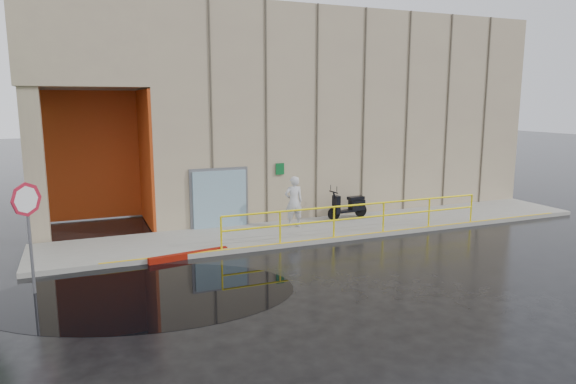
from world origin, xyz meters
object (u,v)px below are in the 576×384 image
red_curb (189,255)px  person (294,202)px  stop_sign (28,214)px  scooter (348,199)px

red_curb → person: bearing=23.6°
person → stop_sign: stop_sign is taller
person → scooter: bearing=-166.7°
scooter → stop_sign: 11.18m
person → red_curb: size_ratio=0.76×
person → scooter: person is taller
scooter → stop_sign: size_ratio=0.64×
person → red_curb: bearing=27.2°
scooter → red_curb: bearing=-166.2°
stop_sign → scooter: bearing=-2.2°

